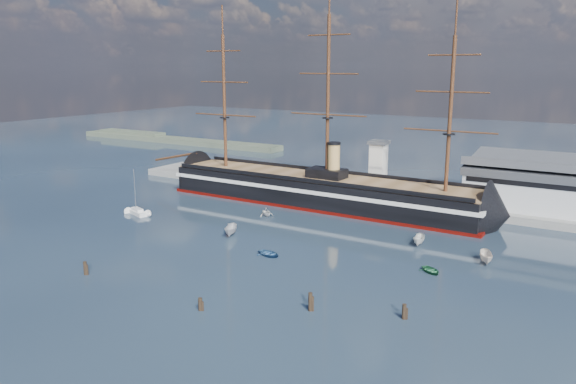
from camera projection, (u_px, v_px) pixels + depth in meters
The scene contains 16 objects.
ground at pixel (310, 227), 132.22m from camera, with size 600.00×600.00×0.00m, color #1A222F.
quay at pixel (404, 201), 157.04m from camera, with size 180.00×18.00×2.00m, color slate.
quay_tower at pixel (378, 166), 155.98m from camera, with size 5.00×5.00×15.00m.
shoreline at pixel (162, 138), 281.99m from camera, with size 120.00×10.00×4.00m.
warship at pixel (314, 190), 153.06m from camera, with size 112.97×17.23×53.94m.
sailboat at pixel (137, 212), 143.07m from camera, with size 7.65×4.55×11.77m.
motorboat_a at pixel (231, 235), 125.44m from camera, with size 7.22×2.65×2.89m, color silver.
motorboat_b at pixel (269, 256), 111.80m from camera, with size 3.19×1.28×1.49m, color navy.
motorboat_c at pixel (419, 245), 118.79m from camera, with size 6.40×2.35×2.56m, color silver.
motorboat_d at pixel (266, 216), 141.49m from camera, with size 6.59×2.86×2.42m, color silver.
motorboat_e at pixel (431, 273), 102.79m from camera, with size 2.83×1.13×1.32m, color #1D5333.
motorboat_f at pixel (486, 263), 107.86m from camera, with size 6.87×2.52×2.75m, color beige.
piling_near_left at pixel (86, 275), 101.88m from camera, with size 0.64×0.64×3.21m, color black.
piling_near_mid at pixel (201, 310), 86.97m from camera, with size 0.64×0.64×2.77m, color black.
piling_near_right at pixel (310, 311), 86.83m from camera, with size 0.64×0.64×3.69m, color black.
piling_far_right at pixel (404, 319), 84.02m from camera, with size 0.64×0.64×3.08m, color black.
Camera 1 is at (62.12, -71.12, 37.02)m, focal length 35.00 mm.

